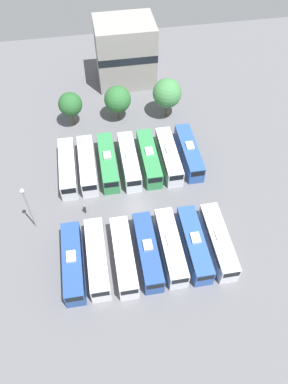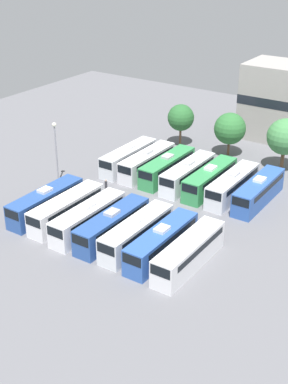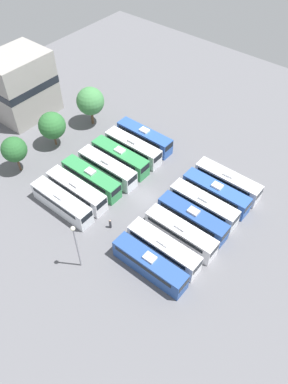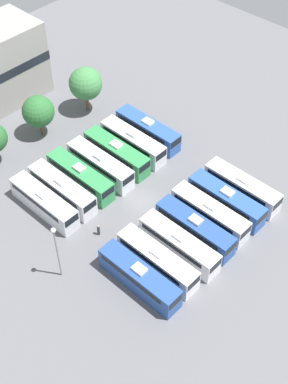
{
  "view_description": "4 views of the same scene",
  "coord_description": "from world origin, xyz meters",
  "px_view_note": "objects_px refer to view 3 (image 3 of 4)",
  "views": [
    {
      "loc": [
        -4.63,
        -33.12,
        45.68
      ],
      "look_at": [
        1.1,
        0.42,
        3.08
      ],
      "focal_mm": 35.0,
      "sensor_mm": 36.0,
      "label": 1
    },
    {
      "loc": [
        31.7,
        -49.09,
        30.78
      ],
      "look_at": [
        -0.2,
        -1.86,
        2.92
      ],
      "focal_mm": 50.0,
      "sensor_mm": 36.0,
      "label": 2
    },
    {
      "loc": [
        -30.73,
        -24.56,
        44.06
      ],
      "look_at": [
        -0.8,
        -0.14,
        2.24
      ],
      "focal_mm": 35.0,
      "sensor_mm": 36.0,
      "label": 3
    },
    {
      "loc": [
        -35.18,
        -32.85,
        52.27
      ],
      "look_at": [
        0.43,
        0.41,
        1.47
      ],
      "focal_mm": 50.0,
      "sensor_mm": 36.0,
      "label": 4
    }
  ],
  "objects_px": {
    "bus_1": "(164,248)",
    "worker_person": "(110,224)",
    "tree_2": "(90,101)",
    "bus_2": "(181,233)",
    "tree_0": "(14,149)",
    "bus_5": "(216,193)",
    "bus_13": "(144,137)",
    "bus_9": "(91,178)",
    "bus_6": "(227,181)",
    "tree_1": "(52,126)",
    "bus_0": "(149,264)",
    "bus_7": "(62,202)",
    "light_pole": "(76,241)",
    "bus_11": "(120,157)",
    "bus_3": "(192,218)",
    "bus_10": "(107,168)",
    "bus_12": "(133,147)",
    "bus_8": "(76,190)",
    "depot_building": "(21,85)",
    "bus_4": "(203,205)"
  },
  "relations": [
    {
      "from": "bus_10",
      "to": "depot_building",
      "type": "bearing_deg",
      "value": 83.15
    },
    {
      "from": "bus_9",
      "to": "tree_2",
      "type": "distance_m",
      "value": 17.09
    },
    {
      "from": "bus_11",
      "to": "bus_9",
      "type": "bearing_deg",
      "value": 178.09
    },
    {
      "from": "bus_5",
      "to": "bus_6",
      "type": "relative_size",
      "value": 1.0
    },
    {
      "from": "bus_1",
      "to": "bus_10",
      "type": "distance_m",
      "value": 18.02
    },
    {
      "from": "bus_1",
      "to": "tree_2",
      "type": "height_order",
      "value": "tree_2"
    },
    {
      "from": "bus_2",
      "to": "tree_0",
      "type": "distance_m",
      "value": 29.95
    },
    {
      "from": "bus_8",
      "to": "light_pole",
      "type": "bearing_deg",
      "value": -131.88
    },
    {
      "from": "bus_6",
      "to": "bus_13",
      "type": "bearing_deg",
      "value": 89.43
    },
    {
      "from": "bus_5",
      "to": "worker_person",
      "type": "height_order",
      "value": "bus_5"
    },
    {
      "from": "bus_6",
      "to": "light_pole",
      "type": "distance_m",
      "value": 26.42
    },
    {
      "from": "bus_6",
      "to": "tree_1",
      "type": "height_order",
      "value": "tree_1"
    },
    {
      "from": "bus_2",
      "to": "tree_1",
      "type": "bearing_deg",
      "value": 84.16
    },
    {
      "from": "bus_5",
      "to": "bus_13",
      "type": "distance_m",
      "value": 17.43
    },
    {
      "from": "bus_1",
      "to": "bus_13",
      "type": "distance_m",
      "value": 23.84
    },
    {
      "from": "bus_12",
      "to": "tree_0",
      "type": "bearing_deg",
      "value": 140.7
    },
    {
      "from": "bus_7",
      "to": "light_pole",
      "type": "height_order",
      "value": "light_pole"
    },
    {
      "from": "bus_1",
      "to": "bus_10",
      "type": "height_order",
      "value": "same"
    },
    {
      "from": "tree_0",
      "to": "bus_13",
      "type": "bearing_deg",
      "value": -33.1
    },
    {
      "from": "bus_9",
      "to": "depot_building",
      "type": "xyz_separation_m",
      "value": [
        6.37,
        24.09,
        4.5
      ]
    },
    {
      "from": "bus_7",
      "to": "light_pole",
      "type": "distance_m",
      "value": 11.37
    },
    {
      "from": "bus_5",
      "to": "bus_13",
      "type": "height_order",
      "value": "same"
    },
    {
      "from": "bus_1",
      "to": "worker_person",
      "type": "xyz_separation_m",
      "value": [
        -1.11,
        8.88,
        -0.88
      ]
    },
    {
      "from": "bus_2",
      "to": "bus_5",
      "type": "distance_m",
      "value": 9.69
    },
    {
      "from": "bus_3",
      "to": "bus_10",
      "type": "bearing_deg",
      "value": 90.15
    },
    {
      "from": "bus_4",
      "to": "tree_1",
      "type": "relative_size",
      "value": 1.65
    },
    {
      "from": "bus_2",
      "to": "bus_8",
      "type": "distance_m",
      "value": 17.64
    },
    {
      "from": "bus_4",
      "to": "worker_person",
      "type": "xyz_separation_m",
      "value": [
        -11.07,
        8.83,
        -0.88
      ]
    },
    {
      "from": "tree_1",
      "to": "tree_2",
      "type": "xyz_separation_m",
      "value": [
        8.78,
        -0.72,
        0.72
      ]
    },
    {
      "from": "bus_8",
      "to": "bus_7",
      "type": "bearing_deg",
      "value": -178.74
    },
    {
      "from": "light_pole",
      "to": "tree_0",
      "type": "distance_m",
      "value": 22.43
    },
    {
      "from": "tree_1",
      "to": "depot_building",
      "type": "distance_m",
      "value": 12.27
    },
    {
      "from": "bus_12",
      "to": "tree_0",
      "type": "xyz_separation_m",
      "value": [
        -15.01,
        12.28,
        2.86
      ]
    },
    {
      "from": "bus_7",
      "to": "bus_12",
      "type": "distance_m",
      "value": 16.41
    },
    {
      "from": "bus_3",
      "to": "bus_10",
      "type": "relative_size",
      "value": 1.0
    },
    {
      "from": "bus_0",
      "to": "worker_person",
      "type": "relative_size",
      "value": 6.5
    },
    {
      "from": "bus_5",
      "to": "light_pole",
      "type": "distance_m",
      "value": 23.27
    },
    {
      "from": "tree_1",
      "to": "bus_5",
      "type": "bearing_deg",
      "value": -77.3
    },
    {
      "from": "bus_6",
      "to": "tree_2",
      "type": "bearing_deg",
      "value": 92.38
    },
    {
      "from": "bus_9",
      "to": "tree_0",
      "type": "distance_m",
      "value": 13.31
    },
    {
      "from": "bus_7",
      "to": "bus_0",
      "type": "bearing_deg",
      "value": -90.19
    },
    {
      "from": "bus_10",
      "to": "depot_building",
      "type": "distance_m",
      "value": 24.98
    },
    {
      "from": "bus_1",
      "to": "bus_7",
      "type": "distance_m",
      "value": 17.17
    },
    {
      "from": "bus_0",
      "to": "bus_13",
      "type": "xyz_separation_m",
      "value": [
        19.91,
        17.1,
        0.0
      ]
    },
    {
      "from": "bus_3",
      "to": "bus_10",
      "type": "height_order",
      "value": "same"
    },
    {
      "from": "bus_9",
      "to": "bus_12",
      "type": "distance_m",
      "value": 9.99
    },
    {
      "from": "bus_11",
      "to": "bus_12",
      "type": "bearing_deg",
      "value": -1.16
    },
    {
      "from": "bus_11",
      "to": "light_pole",
      "type": "relative_size",
      "value": 1.29
    },
    {
      "from": "tree_2",
      "to": "bus_8",
      "type": "bearing_deg",
      "value": -142.62
    },
    {
      "from": "worker_person",
      "to": "tree_2",
      "type": "bearing_deg",
      "value": 50.27
    }
  ]
}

